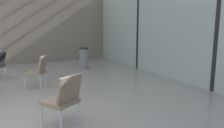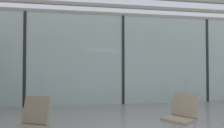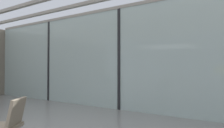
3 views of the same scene
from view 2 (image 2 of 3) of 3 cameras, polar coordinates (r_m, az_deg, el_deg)
The scene contains 7 objects.
glass_curtain_wall at distance 7.49m, azimuth 3.15°, elevation 1.27°, with size 14.00×0.08×3.34m, color #A3B7B2.
window_mullion_0 at distance 7.54m, azimuth -23.79°, elevation 1.37°, with size 0.10×0.12×3.34m, color black.
window_mullion_1 at distance 7.49m, azimuth 3.15°, elevation 1.27°, with size 0.10×0.12×3.34m, color black.
window_mullion_2 at distance 8.94m, azimuth 25.58°, elevation 0.97°, with size 0.10×0.12×3.34m, color black.
parked_airplane at distance 11.85m, azimuth -0.79°, elevation 1.72°, with size 13.52×3.93×3.93m.
lounge_chair_2 at distance 3.98m, azimuth 19.34°, elevation -13.35°, with size 0.70×0.69×0.87m.
lounge_chair_4 at distance 3.50m, azimuth -22.21°, elevation -15.01°, with size 0.67×0.69×0.87m.
Camera 2 is at (-1.66, -2.10, 1.32)m, focal length 31.76 mm.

